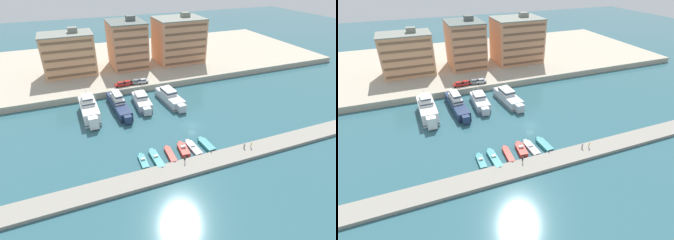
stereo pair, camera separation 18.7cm
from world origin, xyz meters
TOP-DOWN VIEW (x-y plane):
  - ground_plane at (0.00, 0.00)m, footprint 400.00×400.00m
  - quay_promenade at (0.00, 63.85)m, footprint 180.00×70.00m
  - pier_dock at (0.00, -17.14)m, footprint 120.00×5.62m
  - yacht_white_far_left at (-28.00, 17.02)m, footprint 5.33×17.83m
  - yacht_navy_left at (-18.38, 18.15)m, footprint 5.10×21.17m
  - yacht_silver_mid_left at (-10.44, 17.98)m, footprint 5.12×15.40m
  - yacht_silver_center_left at (-0.45, 17.00)m, footprint 6.05×18.14m
  - motorboat_teal_far_left at (-18.80, -10.99)m, footprint 1.88×6.27m
  - motorboat_teal_left at (-15.50, -11.36)m, footprint 2.14×8.30m
  - motorboat_red_mid_left at (-11.69, -11.18)m, footprint 1.95×7.13m
  - motorboat_red_center_left at (-7.76, -10.49)m, footprint 2.71×6.32m
  - motorboat_grey_center at (-4.83, -10.51)m, footprint 2.39×7.42m
  - motorboat_teal_center_right at (-1.09, -10.71)m, footprint 2.58×6.97m
  - car_red_far_left at (-14.77, 31.68)m, footprint 4.12×1.95m
  - car_red_left at (-12.03, 31.85)m, footprint 4.17×2.07m
  - car_grey_mid_left at (-8.67, 31.97)m, footprint 4.14×1.99m
  - car_silver_center_left at (-5.90, 31.64)m, footprint 4.13×1.98m
  - apartment_block_far_left at (-30.61, 52.71)m, footprint 20.61×13.25m
  - apartment_block_left at (-6.06, 53.47)m, footprint 15.15×17.58m
  - apartment_block_mid_left at (17.79, 52.28)m, footprint 21.41×17.13m
  - pedestrian_near_edge at (7.20, -15.95)m, footprint 0.34×0.57m
  - pedestrian_mid_deck at (-9.67, -15.64)m, footprint 0.46×0.58m
  - pedestrian_far_side at (8.89, -16.53)m, footprint 0.50×0.46m
  - bollard_west at (-9.38, -14.57)m, footprint 0.20×0.20m
  - bollard_west_mid at (-1.81, -14.57)m, footprint 0.20×0.20m

SIDE VIEW (x-z plane):
  - ground_plane at x=0.00m, z-range 0.00..0.00m
  - motorboat_grey_center at x=-4.83m, z-range -0.16..0.90m
  - motorboat_teal_far_left at x=-18.80m, z-range -0.18..0.93m
  - pier_dock at x=0.00m, z-range 0.00..0.84m
  - motorboat_teal_left at x=-15.50m, z-range -0.18..1.10m
  - motorboat_red_mid_left at x=-11.69m, z-range 0.00..0.95m
  - motorboat_teal_center_right at x=-1.09m, z-range 0.00..0.98m
  - motorboat_red_center_left at x=-7.76m, z-range -0.26..1.42m
  - quay_promenade at x=0.00m, z-range 0.00..2.33m
  - bollard_west at x=-9.38m, z-range 0.86..1.47m
  - bollard_west_mid at x=-1.81m, z-range 0.86..1.47m
  - yacht_silver_mid_left at x=-10.44m, z-range -1.31..4.74m
  - pedestrian_near_edge at x=7.20m, z-range 0.99..2.53m
  - pedestrian_far_side at x=8.89m, z-range 1.00..2.63m
  - yacht_silver_center_left at x=-0.45m, z-range -1.36..5.06m
  - pedestrian_mid_deck at x=-9.67m, z-range 1.01..2.76m
  - yacht_navy_left at x=-18.38m, z-range -1.70..5.75m
  - yacht_white_far_left at x=-28.00m, z-range -1.67..6.81m
  - car_red_far_left at x=-14.77m, z-range 2.40..4.20m
  - car_red_left at x=-12.03m, z-range 2.40..4.20m
  - car_grey_mid_left at x=-8.67m, z-range 2.40..4.20m
  - car_silver_center_left at x=-5.90m, z-range 2.40..4.20m
  - apartment_block_far_left at x=-30.61m, z-range 1.38..19.96m
  - apartment_block_left at x=-6.06m, z-range 1.39..22.76m
  - apartment_block_mid_left at x=17.79m, z-range 1.37..22.83m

